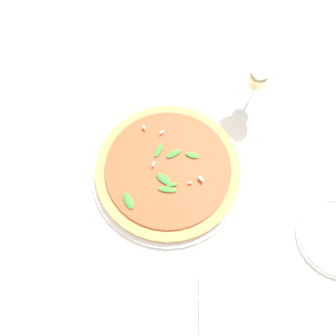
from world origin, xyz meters
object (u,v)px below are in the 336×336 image
wine_glass (259,75)px  fork (202,336)px  shaker_pepper (269,57)px  pizza_arugula_main (168,170)px

wine_glass → fork: bearing=9.3°
wine_glass → shaker_pepper: size_ratio=2.30×
wine_glass → fork: 0.54m
pizza_arugula_main → fork: (0.27, 0.19, -0.01)m
fork → pizza_arugula_main: bearing=-166.3°
pizza_arugula_main → wine_glass: 0.28m
pizza_arugula_main → fork: size_ratio=1.62×
fork → wine_glass: bearing=168.1°
pizza_arugula_main → fork: 0.33m
shaker_pepper → fork: bearing=7.0°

